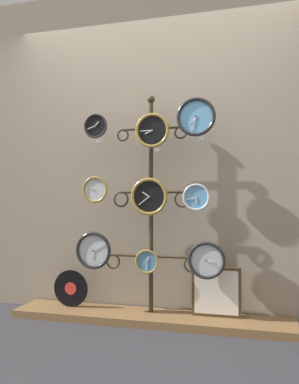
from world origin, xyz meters
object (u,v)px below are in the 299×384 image
Objects in this scene: display_stand at (151,245)px; clock_bottom_right at (207,260)px; clock_bottom_center at (147,261)px; clock_middle_left at (95,190)px; clock_middle_center at (149,197)px; clock_middle_right at (196,197)px; vinyl_record at (71,288)px; clock_top_left at (96,126)px; clock_top_center at (152,131)px; picture_frame at (216,292)px; clock_top_right at (196,117)px; clock_bottom_left at (94,250)px.

display_stand is 0.47m from clock_bottom_right.
clock_middle_left is at bearing -179.48° from clock_bottom_center.
clock_middle_center is (0.46, -0.01, -0.06)m from clock_middle_left.
clock_middle_left is 0.83m from clock_middle_right.
clock_bottom_right is (0.44, 0.01, -0.48)m from clock_middle_center.
clock_middle_right is at bearing -3.93° from vinyl_record.
clock_middle_right is at bearing 0.11° from clock_top_left.
clock_middle_center is at bearing -5.17° from vinyl_record.
clock_top_center is 1.34m from picture_frame.
clock_bottom_right is (0.07, 0.02, -0.47)m from clock_middle_right.
clock_middle_center is 0.37m from clock_middle_right.
clock_top_right is 1.32m from clock_bottom_left.
display_stand is at bearing 168.92° from clock_bottom_right.
vinyl_record is at bearing 176.04° from clock_top_right.
clock_top_center reaches higher than clock_bottom_left.
clock_middle_center is at bearing 2.43° from clock_bottom_left.
clock_top_left is 1.16m from clock_bottom_center.
clock_bottom_center is at bearing 4.82° from clock_bottom_left.
display_stand reaches higher than clock_top_right.
clock_top_center is (0.03, -0.08, 0.91)m from display_stand.
clock_bottom_center is (-0.04, 0.00, -1.03)m from clock_top_center.
clock_bottom_left is (-0.45, -0.11, -0.04)m from display_stand.
clock_middle_right is at bearing -1.58° from clock_middle_center.
clock_bottom_left is at bearing -173.71° from picture_frame.
clock_bottom_left is 1.06× the size of clock_bottom_right.
clock_middle_right reaches higher than clock_bottom_right.
clock_top_right is 0.98× the size of vinyl_record.
clock_top_right is 1.73m from vinyl_record.
clock_top_left is 0.67× the size of clock_top_right.
picture_frame is at bearing 4.36° from clock_middle_left.
clock_bottom_right is (0.42, -0.01, -1.00)m from clock_top_center.
clock_top_center is 0.90× the size of vinyl_record.
clock_middle_center is 0.89m from picture_frame.
clock_bottom_center is (0.42, 0.03, -1.08)m from clock_top_left.
clock_top_center is 0.52m from clock_middle_center.
display_stand is 9.48× the size of clock_bottom_center.
clock_top_left is at bearing -178.89° from clock_bottom_right.
clock_bottom_right is at bearing -1.38° from clock_top_center.
clock_bottom_left is at bearing -165.82° from display_stand.
clock_top_center is 1.03m from clock_bottom_center.
clock_middle_left is 0.49m from clock_bottom_left.
clock_top_center is at bearing 36.29° from clock_middle_center.
display_stand is at bearing 2.57° from vinyl_record.
display_stand is 4.78× the size of picture_frame.
clock_bottom_right reaches higher than vinyl_record.
clock_middle_right is at bearing 34.93° from clock_top_right.
clock_top_center reaches higher than clock_middle_left.
clock_top_right reaches higher than clock_bottom_left.
display_stand is 6.53× the size of clock_top_center.
clock_top_center is at bearing 175.77° from clock_middle_right.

